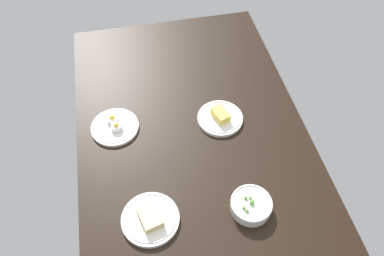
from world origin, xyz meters
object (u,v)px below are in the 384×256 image
(plate_sandwich, at_px, (150,218))
(bowl_peas, at_px, (251,205))
(plate_eggs, at_px, (115,126))
(plate_cheese, at_px, (220,118))

(plate_sandwich, bearing_deg, bowl_peas, -94.46)
(plate_eggs, height_order, bowl_peas, bowl_peas)
(plate_eggs, height_order, plate_sandwich, same)
(plate_eggs, xyz_separation_m, plate_sandwich, (-0.41, -0.08, 0.00))
(plate_cheese, xyz_separation_m, bowl_peas, (-0.39, -0.00, 0.01))
(plate_sandwich, bearing_deg, plate_eggs, 11.41)
(plate_eggs, xyz_separation_m, bowl_peas, (-0.43, -0.41, 0.01))
(plate_cheese, xyz_separation_m, plate_sandwich, (-0.37, 0.33, 0.00))
(plate_sandwich, bearing_deg, plate_cheese, -41.83)
(plate_eggs, distance_m, plate_sandwich, 0.42)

